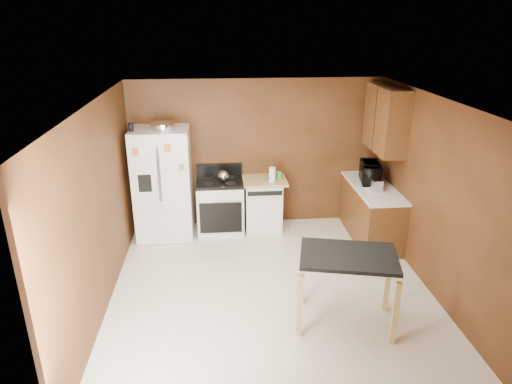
{
  "coord_description": "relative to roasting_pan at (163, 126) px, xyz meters",
  "views": [
    {
      "loc": [
        -0.66,
        -5.15,
        3.42
      ],
      "look_at": [
        -0.13,
        0.85,
        1.1
      ],
      "focal_mm": 32.0,
      "sensor_mm": 36.0,
      "label": 1
    }
  ],
  "objects": [
    {
      "name": "paper_towel",
      "position": [
        1.71,
        -0.04,
        -0.83
      ],
      "size": [
        0.12,
        0.12,
        0.25
      ],
      "primitive_type": "cylinder",
      "rotation": [
        0.0,
        0.0,
        -0.1
      ],
      "color": "white",
      "rests_on": "dishwasher"
    },
    {
      "name": "wall_back",
      "position": [
        1.49,
        0.39,
        -0.6
      ],
      "size": [
        4.2,
        0.0,
        4.2
      ],
      "primitive_type": "plane",
      "rotation": [
        1.57,
        0.0,
        0.0
      ],
      "color": "brown",
      "rests_on": "ground"
    },
    {
      "name": "wall_left",
      "position": [
        -0.61,
        -1.86,
        -0.6
      ],
      "size": [
        0.0,
        4.5,
        4.5
      ],
      "primitive_type": "plane",
      "rotation": [
        1.57,
        0.0,
        1.57
      ],
      "color": "brown",
      "rests_on": "ground"
    },
    {
      "name": "kettle",
      "position": [
        0.92,
        0.03,
        -0.86
      ],
      "size": [
        0.18,
        0.18,
        0.18
      ],
      "primitive_type": "sphere",
      "color": "silver",
      "rests_on": "gas_range"
    },
    {
      "name": "green_canister",
      "position": [
        1.84,
        0.11,
        -0.9
      ],
      "size": [
        0.14,
        0.14,
        0.12
      ],
      "primitive_type": "cylinder",
      "rotation": [
        0.0,
        0.0,
        -0.36
      ],
      "color": "green",
      "rests_on": "dishwasher"
    },
    {
      "name": "refrigerator",
      "position": [
        -0.06,
        0.01,
        -0.95
      ],
      "size": [
        0.9,
        0.8,
        1.8
      ],
      "color": "white",
      "rests_on": "ground"
    },
    {
      "name": "dishwasher",
      "position": [
        1.57,
        0.09,
        -1.4
      ],
      "size": [
        0.78,
        0.63,
        0.89
      ],
      "color": "white",
      "rests_on": "ground"
    },
    {
      "name": "island",
      "position": [
        2.27,
        -2.56,
        -1.09
      ],
      "size": [
        1.23,
        0.95,
        0.91
      ],
      "color": "black",
      "rests_on": "ground"
    },
    {
      "name": "right_cabinets",
      "position": [
        3.33,
        -0.38,
        -0.94
      ],
      "size": [
        0.63,
        1.58,
        2.45
      ],
      "color": "brown",
      "rests_on": "ground"
    },
    {
      "name": "floor",
      "position": [
        1.49,
        -1.86,
        -1.85
      ],
      "size": [
        4.5,
        4.5,
        0.0
      ],
      "primitive_type": "plane",
      "color": "silver",
      "rests_on": "ground"
    },
    {
      "name": "microwave",
      "position": [
        3.29,
        -0.21,
        -0.8
      ],
      "size": [
        0.45,
        0.59,
        0.3
      ],
      "primitive_type": "imported",
      "rotation": [
        0.0,
        0.0,
        1.4
      ],
      "color": "black",
      "rests_on": "right_cabinets"
    },
    {
      "name": "ceiling",
      "position": [
        1.49,
        -1.86,
        0.65
      ],
      "size": [
        4.5,
        4.5,
        0.0
      ],
      "primitive_type": "plane",
      "rotation": [
        3.14,
        0.0,
        0.0
      ],
      "color": "white",
      "rests_on": "ground"
    },
    {
      "name": "toaster",
      "position": [
        3.25,
        -0.57,
        -0.86
      ],
      "size": [
        0.16,
        0.25,
        0.18
      ],
      "primitive_type": "cube",
      "rotation": [
        0.0,
        0.0,
        0.05
      ],
      "color": "silver",
      "rests_on": "right_cabinets"
    },
    {
      "name": "roasting_pan",
      "position": [
        0.0,
        0.0,
        0.0
      ],
      "size": [
        0.38,
        0.38,
        0.1
      ],
      "primitive_type": "cylinder",
      "color": "silver",
      "rests_on": "refrigerator"
    },
    {
      "name": "pen_cup",
      "position": [
        -0.46,
        -0.12,
        0.01
      ],
      "size": [
        0.08,
        0.08,
        0.12
      ],
      "primitive_type": "cylinder",
      "color": "black",
      "rests_on": "refrigerator"
    },
    {
      "name": "wall_front",
      "position": [
        1.49,
        -4.11,
        -0.6
      ],
      "size": [
        4.2,
        0.0,
        4.2
      ],
      "primitive_type": "plane",
      "rotation": [
        -1.57,
        0.0,
        0.0
      ],
      "color": "brown",
      "rests_on": "ground"
    },
    {
      "name": "gas_range",
      "position": [
        0.85,
        0.07,
        -1.39
      ],
      "size": [
        0.76,
        0.68,
        1.1
      ],
      "color": "white",
      "rests_on": "ground"
    },
    {
      "name": "wall_right",
      "position": [
        3.59,
        -1.86,
        -0.6
      ],
      "size": [
        0.0,
        4.5,
        4.5
      ],
      "primitive_type": "plane",
      "rotation": [
        1.57,
        0.0,
        -1.57
      ],
      "color": "brown",
      "rests_on": "ground"
    }
  ]
}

